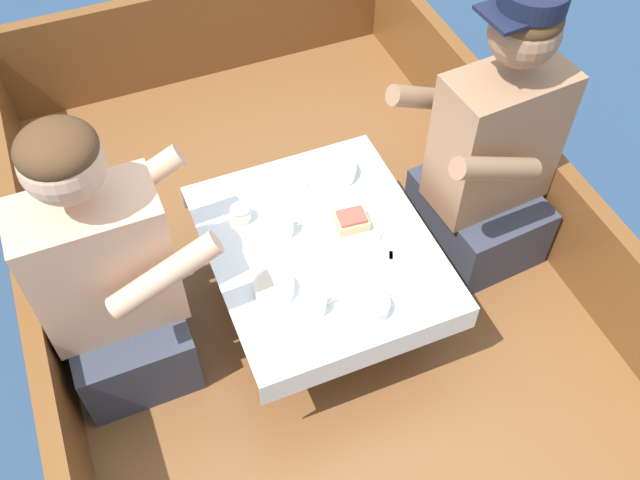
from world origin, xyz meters
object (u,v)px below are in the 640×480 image
object	(u,v)px
coffee_cup_port	(314,304)
coffee_cup_starboard	(284,226)
person_starboard	(491,157)
sandwich	(351,221)
tin_can	(241,214)
person_port	(110,281)

from	to	relation	value
coffee_cup_port	coffee_cup_starboard	distance (m)	0.32
person_starboard	sandwich	world-z (taller)	person_starboard
coffee_cup_port	tin_can	xyz separation A→B (m)	(-0.09, 0.42, -0.00)
person_port	tin_can	distance (m)	0.47
person_starboard	coffee_cup_starboard	size ratio (longest dim) A/B	11.11
person_starboard	tin_can	bearing A→B (deg)	-13.71
person_starboard	tin_can	xyz separation A→B (m)	(-0.85, 0.13, -0.07)
person_port	tin_can	xyz separation A→B (m)	(0.45, 0.14, -0.04)
person_port	sandwich	size ratio (longest dim) A/B	9.06
person_starboard	coffee_cup_starboard	xyz separation A→B (m)	(-0.74, 0.03, -0.06)
sandwich	coffee_cup_port	bearing A→B (deg)	-132.52
person_port	coffee_cup_starboard	bearing A→B (deg)	2.96
coffee_cup_port	tin_can	distance (m)	0.43
person_port	coffee_cup_port	xyz separation A→B (m)	(0.54, -0.28, -0.04)
person_port	coffee_cup_port	distance (m)	0.61
coffee_cup_starboard	tin_can	distance (m)	0.15
coffee_cup_starboard	tin_can	bearing A→B (deg)	136.62
tin_can	person_port	bearing A→B (deg)	-162.75
sandwich	coffee_cup_port	world-z (taller)	sandwich
person_port	tin_can	world-z (taller)	person_port
person_port	tin_can	size ratio (longest dim) A/B	15.13
person_starboard	tin_can	distance (m)	0.86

